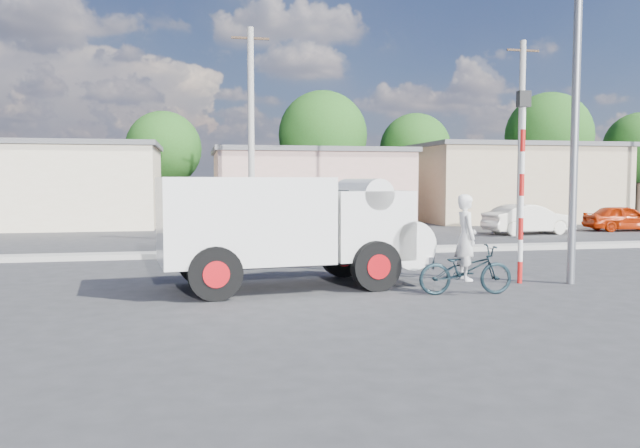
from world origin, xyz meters
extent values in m
plane|color=#2B2B2E|center=(0.00, 0.00, 0.00)|extent=(120.00, 120.00, 0.00)
cube|color=#99968E|center=(0.00, 8.00, 0.08)|extent=(40.00, 0.80, 0.16)
cylinder|color=black|center=(-3.71, 0.76, 0.54)|extent=(1.10, 0.44, 1.07)
cylinder|color=#BA0D13|center=(-3.71, 0.76, 0.54)|extent=(0.57, 0.41, 0.53)
cylinder|color=black|center=(-3.97, 2.80, 0.54)|extent=(1.10, 0.44, 1.07)
cylinder|color=#BA0D13|center=(-3.97, 2.80, 0.54)|extent=(0.57, 0.41, 0.53)
cylinder|color=black|center=(-0.32, 1.18, 0.54)|extent=(1.10, 0.44, 1.07)
cylinder|color=#BA0D13|center=(-0.32, 1.18, 0.54)|extent=(0.57, 0.41, 0.53)
cylinder|color=black|center=(-0.58, 3.22, 0.54)|extent=(1.10, 0.44, 1.07)
cylinder|color=#BA0D13|center=(-0.58, 3.22, 0.54)|extent=(0.57, 0.41, 0.53)
cube|color=black|center=(-2.19, 1.98, 0.62)|extent=(4.61, 1.81, 0.18)
cube|color=silver|center=(-3.07, 1.88, 1.51)|extent=(3.75, 2.56, 1.81)
cube|color=silver|center=(-0.35, 2.21, 1.37)|extent=(1.99, 2.20, 1.51)
cylinder|color=silver|center=(0.47, 2.31, 0.93)|extent=(1.31, 2.12, 1.07)
cylinder|color=silver|center=(-0.35, 2.21, 2.05)|extent=(0.92, 2.07, 0.68)
cube|color=silver|center=(0.86, 2.36, 0.54)|extent=(0.39, 2.10, 0.27)
cube|color=black|center=(-1.03, 2.13, 1.81)|extent=(0.28, 1.66, 0.68)
imported|color=black|center=(1.37, 0.42, 0.51)|extent=(2.01, 0.86, 1.03)
imported|color=white|center=(1.37, 0.42, 0.89)|extent=(0.48, 0.68, 1.77)
imported|color=white|center=(10.24, 13.43, 0.65)|extent=(4.09, 1.78, 1.31)
imported|color=#AC2404|center=(15.49, 14.17, 0.60)|extent=(3.67, 1.80, 1.20)
cylinder|color=red|center=(3.20, 1.50, 0.25)|extent=(0.11, 0.11, 0.50)
cylinder|color=white|center=(3.20, 1.50, 0.75)|extent=(0.11, 0.11, 0.50)
cylinder|color=red|center=(3.20, 1.50, 1.25)|extent=(0.11, 0.11, 0.50)
cylinder|color=white|center=(3.20, 1.50, 1.75)|extent=(0.11, 0.11, 0.50)
cylinder|color=red|center=(3.20, 1.50, 2.25)|extent=(0.11, 0.11, 0.50)
cylinder|color=white|center=(3.20, 1.50, 2.75)|extent=(0.11, 0.11, 0.50)
cylinder|color=red|center=(3.20, 1.50, 3.25)|extent=(0.11, 0.11, 0.50)
cylinder|color=white|center=(3.20, 1.50, 3.75)|extent=(0.11, 0.11, 0.50)
cube|color=black|center=(3.20, 1.50, 4.18)|extent=(0.28, 0.18, 0.36)
cylinder|color=slate|center=(4.30, 1.20, 4.50)|extent=(0.18, 0.18, 9.00)
cube|color=beige|center=(-12.00, 22.00, 2.00)|extent=(12.00, 7.00, 4.00)
cube|color=#59595B|center=(-12.00, 22.00, 4.12)|extent=(12.30, 7.30, 0.24)
cube|color=tan|center=(2.00, 22.00, 1.90)|extent=(10.00, 7.00, 3.80)
cube|color=#59595B|center=(2.00, 22.00, 3.92)|extent=(10.30, 7.30, 0.24)
cube|color=tan|center=(14.00, 22.00, 2.10)|extent=(11.00, 7.00, 4.20)
cube|color=#59595B|center=(14.00, 22.00, 4.32)|extent=(11.30, 7.30, 0.24)
cylinder|color=#38281E|center=(-6.00, 29.00, 1.74)|extent=(0.36, 0.36, 3.47)
sphere|color=#225E1C|center=(-6.00, 29.00, 4.34)|extent=(4.71, 4.71, 4.71)
cylinder|color=#38281E|center=(4.00, 28.00, 2.10)|extent=(0.36, 0.36, 4.20)
sphere|color=#225E1C|center=(4.00, 28.00, 5.25)|extent=(5.70, 5.70, 5.70)
cylinder|color=#38281E|center=(11.00, 30.00, 1.82)|extent=(0.36, 0.36, 3.64)
sphere|color=#225E1C|center=(11.00, 30.00, 4.55)|extent=(4.94, 4.94, 4.94)
cylinder|color=#38281E|center=(20.00, 28.00, 2.18)|extent=(0.36, 0.36, 4.37)
sphere|color=#225E1C|center=(20.00, 28.00, 5.46)|extent=(5.93, 5.93, 5.93)
cylinder|color=#38281E|center=(28.00, 29.00, 1.90)|extent=(0.36, 0.36, 3.81)
sphere|color=#225E1C|center=(28.00, 29.00, 4.76)|extent=(5.17, 5.17, 5.17)
cylinder|color=#99968E|center=(-2.00, 12.00, 4.00)|extent=(0.24, 0.24, 8.00)
cube|color=#38281E|center=(-2.00, 12.00, 7.60)|extent=(1.40, 0.08, 0.08)
cylinder|color=#99968E|center=(9.00, 12.00, 4.00)|extent=(0.24, 0.24, 8.00)
cube|color=#38281E|center=(9.00, 12.00, 7.60)|extent=(1.40, 0.08, 0.08)
camera|label=1|loc=(-4.07, -11.49, 2.35)|focal=35.00mm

